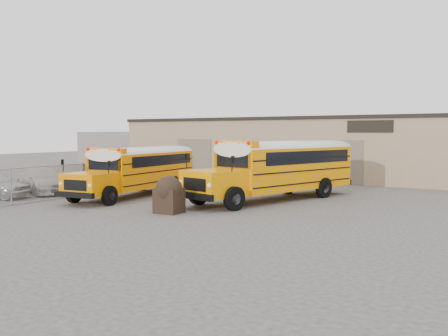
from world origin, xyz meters
The scene contains 9 objects.
ground centered at (0.00, 0.00, 0.00)m, with size 120.00×120.00×0.00m, color #413E3C.
warehouse centered at (0.00, 19.99, 2.37)m, with size 30.20×10.20×4.67m.
chainlink_fence centered at (-6.00, 3.00, 0.90)m, with size 0.07×18.07×1.81m.
distant_building_left centered at (-22.00, 22.00, 1.80)m, with size 8.00×6.00×3.60m, color slate.
school_bus_left centered at (-4.10, 8.86, 1.59)m, with size 3.25×9.55×2.74m.
school_bus_right centered at (5.58, 12.08, 1.81)m, with size 5.36×10.97×3.12m.
tarp_bundle centered at (1.76, -0.76, 0.83)m, with size 1.19×1.19×1.62m.
car_white centered at (-8.99, 1.18, 0.72)m, with size 2.01×4.95×1.44m, color silver.
car_dark centered at (-12.11, 10.20, 0.81)m, with size 1.71×4.91×1.62m, color black.
Camera 1 is at (15.09, -17.73, 3.46)m, focal length 40.00 mm.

